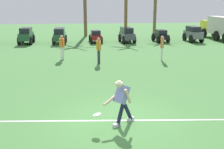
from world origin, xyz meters
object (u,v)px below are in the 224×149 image
(parked_car_slot_d, at_px, (96,36))
(palm_tree_right_of_centre, at_px, (126,4))
(parked_car_slot_g, at_px, (193,34))
(palm_tree_far_right, at_px, (155,7))
(frisbee_thrower, at_px, (122,100))
(teammate_deep, at_px, (99,48))
(frisbee_in_flight, at_px, (97,115))
(parked_car_slot_c, at_px, (60,35))
(parked_car_slot_f, at_px, (161,36))
(box_truck, at_px, (220,27))
(parked_car_slot_e, at_px, (127,34))
(teammate_midfield, at_px, (162,46))
(teammate_near_sideline, at_px, (62,45))
(parked_car_slot_b, at_px, (26,35))

(parked_car_slot_d, distance_m, palm_tree_right_of_centre, 5.22)
(parked_car_slot_g, relative_size, palm_tree_far_right, 0.47)
(frisbee_thrower, relative_size, palm_tree_far_right, 0.28)
(parked_car_slot_d, bearing_deg, teammate_deep, -91.76)
(frisbee_in_flight, relative_size, parked_car_slot_d, 0.13)
(teammate_deep, relative_size, parked_car_slot_c, 0.65)
(teammate_deep, height_order, parked_car_slot_f, teammate_deep)
(parked_car_slot_g, xyz_separation_m, box_truck, (3.08, 1.07, 0.49))
(parked_car_slot_e, relative_size, box_truck, 0.42)
(teammate_deep, bearing_deg, box_truck, 37.89)
(frisbee_in_flight, xyz_separation_m, parked_car_slot_e, (3.73, 17.81, 0.23))
(parked_car_slot_d, relative_size, palm_tree_right_of_centre, 0.39)
(frisbee_in_flight, bearing_deg, teammate_deep, 86.09)
(parked_car_slot_g, relative_size, box_truck, 0.40)
(parked_car_slot_d, xyz_separation_m, box_truck, (12.06, 0.64, 0.67))
(teammate_deep, bearing_deg, parked_car_slot_f, 54.50)
(frisbee_in_flight, xyz_separation_m, teammate_midfield, (4.60, 9.46, 0.45))
(teammate_near_sideline, bearing_deg, teammate_midfield, -9.22)
(parked_car_slot_c, relative_size, parked_car_slot_e, 0.97)
(teammate_midfield, relative_size, palm_tree_right_of_centre, 0.27)
(parked_car_slot_c, bearing_deg, teammate_near_sideline, -84.75)
(palm_tree_far_right, bearing_deg, box_truck, -30.44)
(parked_car_slot_e, distance_m, box_truck, 9.28)
(parked_car_slot_c, relative_size, palm_tree_right_of_centre, 0.42)
(teammate_near_sideline, xyz_separation_m, teammate_midfield, (6.22, -1.01, 0.00))
(parked_car_slot_b, bearing_deg, parked_car_slot_f, -0.12)
(teammate_deep, relative_size, palm_tree_far_right, 0.31)
(teammate_deep, relative_size, palm_tree_right_of_centre, 0.27)
(teammate_near_sideline, bearing_deg, teammate_deep, -32.67)
(teammate_deep, bearing_deg, teammate_midfield, 6.10)
(frisbee_thrower, xyz_separation_m, teammate_midfield, (3.84, 9.11, 0.15))
(frisbee_in_flight, xyz_separation_m, parked_car_slot_g, (9.87, 17.56, 0.25))
(parked_car_slot_b, relative_size, palm_tree_right_of_centre, 0.41)
(parked_car_slot_f, bearing_deg, parked_car_slot_g, -4.75)
(parked_car_slot_f, height_order, palm_tree_far_right, palm_tree_far_right)
(frisbee_thrower, bearing_deg, palm_tree_right_of_centre, 80.73)
(teammate_midfield, relative_size, parked_car_slot_d, 0.70)
(box_truck, relative_size, palm_tree_far_right, 1.18)
(parked_car_slot_b, bearing_deg, box_truck, 2.49)
(teammate_midfield, xyz_separation_m, parked_car_slot_e, (-0.87, 8.35, -0.22))
(parked_car_slot_g, bearing_deg, frisbee_thrower, -117.90)
(frisbee_thrower, xyz_separation_m, teammate_deep, (-0.14, 8.68, 0.15))
(teammate_deep, bearing_deg, palm_tree_right_of_centre, 73.64)
(teammate_deep, distance_m, parked_car_slot_b, 10.55)
(parked_car_slot_d, bearing_deg, palm_tree_right_of_centre, 42.64)
(parked_car_slot_g, xyz_separation_m, palm_tree_far_right, (-2.51, 4.35, 2.35))
(parked_car_slot_c, bearing_deg, palm_tree_far_right, 23.16)
(parked_car_slot_c, relative_size, palm_tree_far_right, 0.48)
(teammate_deep, distance_m, parked_car_slot_g, 12.59)
(teammate_deep, bearing_deg, frisbee_in_flight, -93.91)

